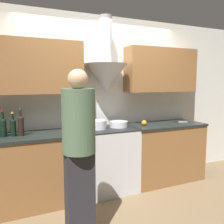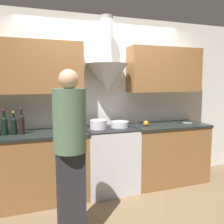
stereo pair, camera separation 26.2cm
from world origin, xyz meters
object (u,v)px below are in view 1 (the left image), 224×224
orange_fruit (144,123)px  person_foreground_left (79,151)px  stove_range (109,159)px  wine_bottle_7 (21,125)px  stock_pot (98,125)px  mixing_bowl (119,124)px  wine_bottle_5 (3,126)px  wine_bottle_6 (13,126)px

orange_fruit → person_foreground_left: 1.66m
stove_range → orange_fruit: orange_fruit is taller
wine_bottle_7 → stock_pot: size_ratio=1.43×
stock_pot → orange_fruit: 0.75m
orange_fruit → person_foreground_left: bearing=-142.9°
wine_bottle_7 → mixing_bowl: (1.37, 0.04, -0.10)m
wine_bottle_7 → stove_range: bearing=0.4°
mixing_bowl → orange_fruit: mixing_bowl is taller
stock_pot → mixing_bowl: 0.34m
wine_bottle_7 → person_foreground_left: 1.12m
wine_bottle_5 → stock_pot: size_ratio=1.36×
person_foreground_left → stove_range: bearing=53.9°
stove_range → mixing_bowl: size_ratio=3.50×
wine_bottle_5 → mixing_bowl: bearing=0.7°
stock_pot → wine_bottle_6: bearing=-179.5°
mixing_bowl → person_foreground_left: size_ratio=0.16×
wine_bottle_6 → mixing_bowl: wine_bottle_6 is taller
stock_pot → orange_fruit: stock_pot is taller
wine_bottle_5 → wine_bottle_7: wine_bottle_7 is taller
wine_bottle_6 → orange_fruit: wine_bottle_6 is taller
stock_pot → wine_bottle_5: bearing=-179.7°
stock_pot → mixing_bowl: size_ratio=0.91×
stove_range → stock_pot: stock_pot is taller
wine_bottle_5 → stock_pot: (1.24, 0.01, -0.07)m
wine_bottle_6 → mixing_bowl: 1.46m
wine_bottle_6 → wine_bottle_7: size_ratio=0.87×
wine_bottle_6 → stock_pot: wine_bottle_6 is taller
wine_bottle_6 → person_foreground_left: 1.17m
wine_bottle_7 → mixing_bowl: 1.37m
stove_range → mixing_bowl: 0.54m
wine_bottle_5 → mixing_bowl: (1.57, 0.02, -0.09)m
wine_bottle_5 → wine_bottle_7: size_ratio=0.95×
wine_bottle_6 → person_foreground_left: bearing=-61.8°
person_foreground_left → wine_bottle_5: bearing=122.7°
wine_bottle_5 → orange_fruit: 1.99m
mixing_bowl → person_foreground_left: person_foreground_left is taller
wine_bottle_6 → mixing_bowl: size_ratio=1.13×
wine_bottle_7 → person_foreground_left: (0.46, -1.01, -0.12)m
wine_bottle_5 → wine_bottle_6: (0.11, -0.00, -0.01)m
stock_pot → mixing_bowl: (0.33, 0.01, -0.02)m
wine_bottle_5 → orange_fruit: bearing=-0.7°
wine_bottle_6 → orange_fruit: bearing=-0.6°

